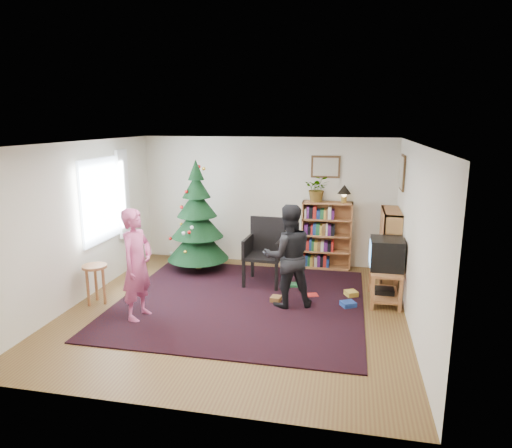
% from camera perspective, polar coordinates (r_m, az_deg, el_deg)
% --- Properties ---
extents(floor, '(5.00, 5.00, 0.00)m').
position_cam_1_polar(floor, '(7.05, -2.52, -10.65)').
color(floor, brown).
rests_on(floor, ground).
extents(ceiling, '(5.00, 5.00, 0.00)m').
position_cam_1_polar(ceiling, '(6.48, -2.74, 10.09)').
color(ceiling, white).
rests_on(ceiling, wall_back).
extents(wall_back, '(5.00, 0.02, 2.50)m').
position_cam_1_polar(wall_back, '(9.05, 1.26, 2.91)').
color(wall_back, silver).
rests_on(wall_back, floor).
extents(wall_front, '(5.00, 0.02, 2.50)m').
position_cam_1_polar(wall_front, '(4.38, -10.74, -8.25)').
color(wall_front, silver).
rests_on(wall_front, floor).
extents(wall_left, '(0.02, 5.00, 2.50)m').
position_cam_1_polar(wall_left, '(7.65, -21.10, 0.20)').
color(wall_left, silver).
rests_on(wall_left, floor).
extents(wall_right, '(0.02, 5.00, 2.50)m').
position_cam_1_polar(wall_right, '(6.52, 19.21, -1.73)').
color(wall_right, silver).
rests_on(wall_right, floor).
extents(rug, '(3.80, 3.60, 0.02)m').
position_cam_1_polar(rug, '(7.32, -1.94, -9.67)').
color(rug, black).
rests_on(rug, floor).
extents(window_pane, '(0.04, 1.20, 1.40)m').
position_cam_1_polar(window_pane, '(8.09, -18.80, 2.83)').
color(window_pane, silver).
rests_on(window_pane, wall_left).
extents(curtain, '(0.06, 0.35, 1.60)m').
position_cam_1_polar(curtain, '(8.67, -16.26, 3.64)').
color(curtain, white).
rests_on(curtain, wall_left).
extents(picture_back, '(0.55, 0.03, 0.42)m').
position_cam_1_polar(picture_back, '(8.80, 8.70, 7.08)').
color(picture_back, '#4C3319').
rests_on(picture_back, wall_back).
extents(picture_right, '(0.03, 0.50, 0.60)m').
position_cam_1_polar(picture_right, '(8.11, 17.85, 6.14)').
color(picture_right, '#4C3319').
rests_on(picture_right, wall_right).
extents(christmas_tree, '(1.17, 1.17, 2.11)m').
position_cam_1_polar(christmas_tree, '(8.66, -7.33, -0.13)').
color(christmas_tree, '#3F2816').
rests_on(christmas_tree, rug).
extents(bookshelf_back, '(0.95, 0.30, 1.30)m').
position_cam_1_polar(bookshelf_back, '(8.88, 8.81, -1.30)').
color(bookshelf_back, '#9E6D38').
rests_on(bookshelf_back, floor).
extents(bookshelf_right, '(0.30, 0.95, 1.30)m').
position_cam_1_polar(bookshelf_right, '(8.33, 16.33, -2.61)').
color(bookshelf_right, '#9E6D38').
rests_on(bookshelf_right, floor).
extents(tv_stand, '(0.47, 0.84, 0.55)m').
position_cam_1_polar(tv_stand, '(7.52, 15.80, -7.00)').
color(tv_stand, '#9E6D38').
rests_on(tv_stand, floor).
extents(crt_tv, '(0.50, 0.54, 0.47)m').
position_cam_1_polar(crt_tv, '(7.38, 15.99, -3.59)').
color(crt_tv, black).
rests_on(crt_tv, tv_stand).
extents(armchair, '(0.66, 0.66, 1.15)m').
position_cam_1_polar(armchair, '(7.99, 1.17, -3.00)').
color(armchair, black).
rests_on(armchair, rug).
extents(stool, '(0.38, 0.38, 0.63)m').
position_cam_1_polar(stool, '(7.53, -19.48, -5.91)').
color(stool, '#9E6D38').
rests_on(stool, floor).
extents(person_standing, '(0.47, 0.64, 1.62)m').
position_cam_1_polar(person_standing, '(6.71, -14.66, -4.92)').
color(person_standing, '#C04C81').
rests_on(person_standing, rug).
extents(person_by_chair, '(0.93, 0.83, 1.60)m').
position_cam_1_polar(person_by_chair, '(6.94, 4.03, -4.03)').
color(person_by_chair, black).
rests_on(person_by_chair, rug).
extents(potted_plant, '(0.45, 0.39, 0.50)m').
position_cam_1_polar(potted_plant, '(8.72, 7.69, 4.41)').
color(potted_plant, gray).
rests_on(potted_plant, bookshelf_back).
extents(table_lamp, '(0.25, 0.25, 0.34)m').
position_cam_1_polar(table_lamp, '(8.70, 10.98, 4.13)').
color(table_lamp, '#A57F33').
rests_on(table_lamp, bookshelf_back).
extents(floor_clutter, '(1.36, 0.94, 0.08)m').
position_cam_1_polar(floor_clutter, '(7.54, 7.47, -8.83)').
color(floor_clutter, '#A51E19').
rests_on(floor_clutter, rug).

